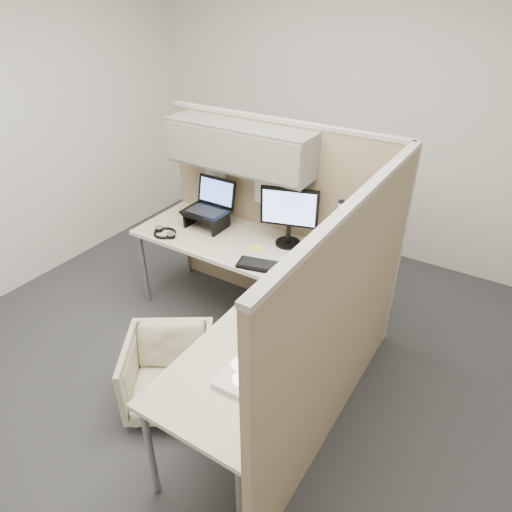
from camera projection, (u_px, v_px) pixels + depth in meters
The scene contains 18 objects.
ground at pixel (228, 361), 3.49m from camera, with size 4.50×4.50×0.00m, color #2F3034.
partition_back at pixel (261, 186), 3.61m from camera, with size 2.00×0.36×1.63m.
partition_right at pixel (345, 324), 2.61m from camera, with size 0.07×2.03×1.63m.
desk at pixel (250, 285), 3.16m from camera, with size 2.00×1.98×0.73m.
office_chair at pixel (170, 370), 3.02m from camera, with size 0.56×0.52×0.58m, color beige.
monitor_left at pixel (289, 212), 3.42m from camera, with size 0.43×0.20×0.47m.
monitor_right at pixel (351, 238), 3.08m from camera, with size 0.35×0.33×0.47m.
laptop_station at pixel (209, 209), 3.76m from camera, with size 0.37×0.31×0.38m.
keyboard at pixel (268, 267), 3.26m from camera, with size 0.44×0.15×0.02m, color black.
mouse at pixel (306, 284), 3.07m from camera, with size 0.10×0.07×0.04m, color black.
travel_mug at pixel (309, 249), 3.34m from camera, with size 0.07×0.07×0.16m.
soda_can_green at pixel (332, 285), 2.98m from camera, with size 0.07×0.07×0.12m, color black.
soda_can_silver at pixel (325, 262), 3.23m from camera, with size 0.07×0.07×0.12m, color silver.
sticky_note_d at pixel (256, 247), 3.51m from camera, with size 0.08×0.08×0.01m, color #F3F040.
sticky_note_b at pixel (250, 265), 3.29m from camera, with size 0.08×0.08×0.01m, color #F3F040.
headphones at pixel (165, 233), 3.69m from camera, with size 0.23×0.22×0.03m.
paper_stack at pixel (244, 375), 2.37m from camera, with size 0.23×0.29×0.03m.
desk_clock at pixel (281, 334), 2.59m from camera, with size 0.10×0.09×0.10m.
Camera 1 is at (1.55, -2.05, 2.51)m, focal length 32.00 mm.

